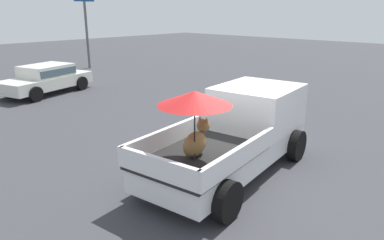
% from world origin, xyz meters
% --- Properties ---
extents(ground_plane, '(80.00, 80.00, 0.00)m').
position_xyz_m(ground_plane, '(0.00, 0.00, 0.00)').
color(ground_plane, '#38383D').
extents(pickup_truck_main, '(5.24, 2.75, 2.29)m').
position_xyz_m(pickup_truck_main, '(0.39, 0.05, 0.99)').
color(pickup_truck_main, black).
rests_on(pickup_truck_main, ground).
extents(parked_sedan_near, '(4.61, 2.84, 1.33)m').
position_xyz_m(parked_sedan_near, '(1.14, 11.52, 0.74)').
color(parked_sedan_near, black).
rests_on(parked_sedan_near, ground).
extents(motel_sign, '(1.40, 0.16, 5.18)m').
position_xyz_m(motel_sign, '(6.67, 16.84, 3.64)').
color(motel_sign, '#59595B').
rests_on(motel_sign, ground).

